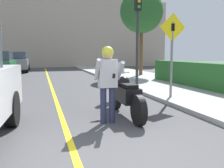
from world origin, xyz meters
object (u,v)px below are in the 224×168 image
parked_car_grey (17,62)px  crossing_sign (172,47)px  street_tree (142,12)px  motorcycle (125,95)px  traffic_light (138,22)px  person_biker (108,77)px

parked_car_grey → crossing_sign: bearing=-68.1°
street_tree → motorcycle: bearing=-114.5°
traffic_light → motorcycle: bearing=-115.1°
crossing_sign → traffic_light: (-0.08, 2.81, 1.12)m
parked_car_grey → motorcycle: bearing=-76.9°
person_biker → crossing_sign: 3.50m
street_tree → crossing_sign: bearing=-105.9°
motorcycle → street_tree: 11.43m
person_biker → crossing_sign: bearing=37.3°
motorcycle → traffic_light: traffic_light is taller
motorcycle → street_tree: size_ratio=0.43×
motorcycle → crossing_sign: bearing=36.5°
traffic_light → parked_car_grey: bearing=116.0°
person_biker → parked_car_grey: bearing=100.9°
crossing_sign → parked_car_grey: size_ratio=0.65×
motorcycle → person_biker: 0.92m
person_biker → motorcycle: bearing=39.8°
person_biker → street_tree: bearing=63.8°
crossing_sign → street_tree: size_ratio=0.49×
person_biker → crossing_sign: size_ratio=0.63×
person_biker → street_tree: 11.93m
motorcycle → parked_car_grey: size_ratio=0.57×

